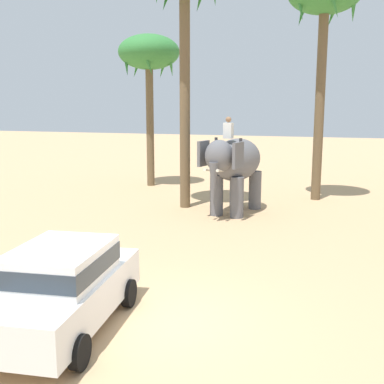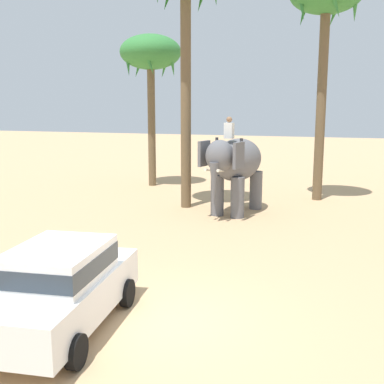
{
  "view_description": "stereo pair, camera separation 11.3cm",
  "coord_description": "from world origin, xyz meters",
  "px_view_note": "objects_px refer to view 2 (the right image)",
  "views": [
    {
      "loc": [
        3.43,
        -8.25,
        4.29
      ],
      "look_at": [
        -1.24,
        5.74,
        1.6
      ],
      "focal_mm": 44.41,
      "sensor_mm": 36.0,
      "label": 1
    },
    {
      "loc": [
        3.54,
        -8.22,
        4.29
      ],
      "look_at": [
        -1.24,
        5.74,
        1.6
      ],
      "focal_mm": 44.41,
      "sensor_mm": 36.0,
      "label": 2
    }
  ],
  "objects_px": {
    "car_sedan_foreground": "(61,284)",
    "elephant_with_mahout": "(235,164)",
    "palm_tree_behind_elephant": "(326,2)",
    "palm_tree_far_back": "(151,56)"
  },
  "relations": [
    {
      "from": "car_sedan_foreground",
      "to": "elephant_with_mahout",
      "type": "xyz_separation_m",
      "value": [
        0.69,
        11.02,
        1.06
      ]
    },
    {
      "from": "palm_tree_far_back",
      "to": "palm_tree_behind_elephant",
      "type": "bearing_deg",
      "value": -7.79
    },
    {
      "from": "car_sedan_foreground",
      "to": "elephant_with_mahout",
      "type": "distance_m",
      "value": 11.09
    },
    {
      "from": "car_sedan_foreground",
      "to": "palm_tree_behind_elephant",
      "type": "relative_size",
      "value": 0.43
    },
    {
      "from": "elephant_with_mahout",
      "to": "palm_tree_behind_elephant",
      "type": "distance_m",
      "value": 8.35
    },
    {
      "from": "elephant_with_mahout",
      "to": "palm_tree_far_back",
      "type": "distance_m",
      "value": 9.21
    },
    {
      "from": "elephant_with_mahout",
      "to": "palm_tree_far_back",
      "type": "bearing_deg",
      "value": 138.55
    },
    {
      "from": "palm_tree_behind_elephant",
      "to": "palm_tree_far_back",
      "type": "xyz_separation_m",
      "value": [
        -8.82,
        1.21,
        -1.89
      ]
    },
    {
      "from": "palm_tree_behind_elephant",
      "to": "elephant_with_mahout",
      "type": "bearing_deg",
      "value": -126.44
    },
    {
      "from": "car_sedan_foreground",
      "to": "palm_tree_behind_elephant",
      "type": "xyz_separation_m",
      "value": [
        3.63,
        15.0,
        7.78
      ]
    }
  ]
}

